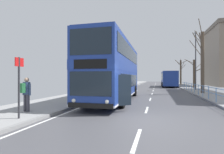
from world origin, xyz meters
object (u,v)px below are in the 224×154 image
(background_bus_far_lane, at_px, (169,78))
(street_lamp_far_side, at_px, (196,56))
(double_decker_bus_main, at_px, (115,71))
(bus_stop_sign_near, at_px, (19,81))
(bare_tree_far_02, at_px, (181,71))
(pedestrian_with_backpack, at_px, (26,92))
(bare_tree_far_00, at_px, (194,73))
(bare_tree_far_01, at_px, (202,60))

(background_bus_far_lane, distance_m, street_lamp_far_side, 10.01)
(double_decker_bus_main, distance_m, bus_stop_sign_near, 7.81)
(background_bus_far_lane, xyz_separation_m, bus_stop_sign_near, (-7.62, -29.14, 0.08))
(background_bus_far_lane, distance_m, bus_stop_sign_near, 30.12)
(street_lamp_far_side, height_order, bare_tree_far_02, street_lamp_far_side)
(pedestrian_with_backpack, bearing_deg, double_decker_bus_main, 64.23)
(double_decker_bus_main, xyz_separation_m, background_bus_far_lane, (5.38, 21.69, -0.75))
(bus_stop_sign_near, bearing_deg, bare_tree_far_00, 64.95)
(street_lamp_far_side, xyz_separation_m, bare_tree_far_02, (0.33, 18.61, -1.44))
(bare_tree_far_00, bearing_deg, bare_tree_far_01, -95.84)
(background_bus_far_lane, height_order, street_lamp_far_side, street_lamp_far_side)
(bare_tree_far_01, bearing_deg, bus_stop_sign_near, -124.95)
(double_decker_bus_main, xyz_separation_m, bare_tree_far_00, (8.89, 16.35, 0.10))
(double_decker_bus_main, xyz_separation_m, bus_stop_sign_near, (-2.23, -7.45, -0.67))
(bare_tree_far_01, xyz_separation_m, bare_tree_far_02, (0.77, 24.16, -0.37))
(street_lamp_far_side, bearing_deg, background_bus_far_lane, 108.34)
(pedestrian_with_backpack, height_order, bus_stop_sign_near, bus_stop_sign_near)
(background_bus_far_lane, relative_size, bare_tree_far_01, 1.19)
(double_decker_bus_main, relative_size, background_bus_far_lane, 1.21)
(double_decker_bus_main, height_order, street_lamp_far_side, street_lamp_far_side)
(pedestrian_with_backpack, bearing_deg, bus_stop_sign_near, -58.68)
(street_lamp_far_side, bearing_deg, double_decker_bus_main, -123.49)
(double_decker_bus_main, relative_size, bus_stop_sign_near, 4.44)
(street_lamp_far_side, distance_m, bare_tree_far_00, 4.37)
(pedestrian_with_backpack, bearing_deg, background_bus_far_lane, 73.28)
(bare_tree_far_00, bearing_deg, bus_stop_sign_near, -115.05)
(pedestrian_with_backpack, relative_size, street_lamp_far_side, 0.21)
(double_decker_bus_main, xyz_separation_m, bare_tree_far_01, (7.95, 7.12, 1.31))
(background_bus_far_lane, xyz_separation_m, bare_tree_far_02, (3.33, 9.58, 1.69))
(double_decker_bus_main, relative_size, street_lamp_far_side, 1.40)
(bare_tree_far_01, distance_m, bare_tree_far_02, 24.17)
(bare_tree_far_02, bearing_deg, bare_tree_far_00, -89.31)
(double_decker_bus_main, height_order, bare_tree_far_02, bare_tree_far_02)
(background_bus_far_lane, height_order, pedestrian_with_backpack, background_bus_far_lane)
(pedestrian_with_backpack, xyz_separation_m, bare_tree_far_01, (10.94, 13.32, 2.55))
(double_decker_bus_main, bearing_deg, background_bus_far_lane, 76.06)
(double_decker_bus_main, relative_size, pedestrian_with_backpack, 6.66)
(background_bus_far_lane, distance_m, bare_tree_far_02, 10.28)
(pedestrian_with_backpack, xyz_separation_m, bus_stop_sign_near, (0.76, -1.25, 0.58))
(bare_tree_far_00, distance_m, bare_tree_far_01, 9.36)
(bare_tree_far_00, relative_size, bare_tree_far_01, 0.59)
(bare_tree_far_00, bearing_deg, pedestrian_with_backpack, -117.78)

